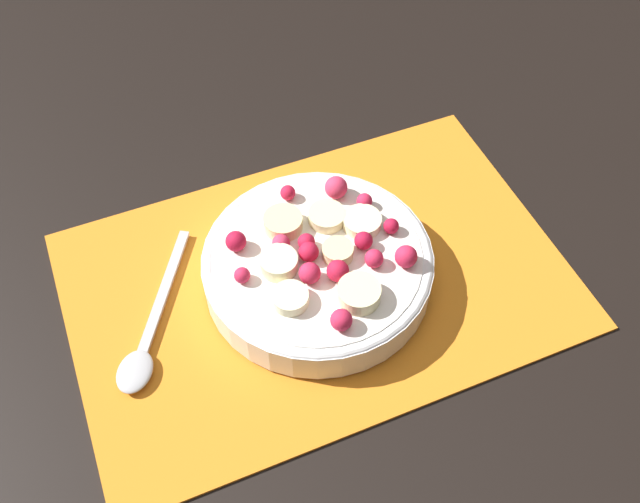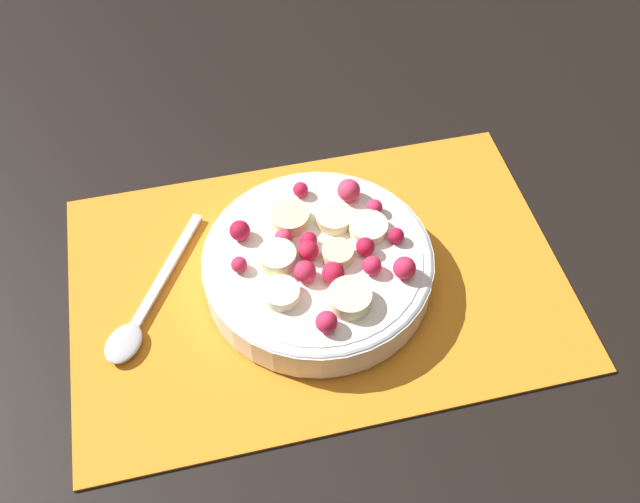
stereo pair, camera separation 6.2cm
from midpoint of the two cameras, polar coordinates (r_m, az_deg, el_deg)
name	(u,v)px [view 1 (the left image)]	position (r m, az deg, el deg)	size (l,w,h in m)	color
ground_plane	(318,281)	(0.66, -2.87, -2.59)	(3.00, 3.00, 0.00)	black
placemat	(318,280)	(0.66, -2.88, -2.45)	(0.45, 0.30, 0.01)	orange
fruit_bowl	(320,265)	(0.64, -2.76, -1.25)	(0.21, 0.21, 0.06)	white
spoon	(145,343)	(0.64, -16.54, -7.20)	(0.11, 0.16, 0.01)	#B2B2B7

